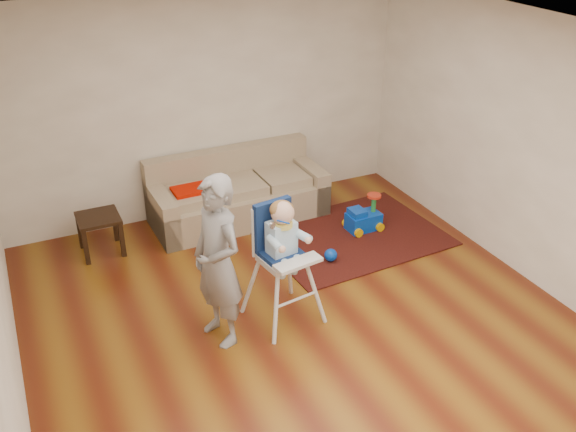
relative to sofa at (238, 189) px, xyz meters
name	(u,v)px	position (x,y,z in m)	size (l,w,h in m)	color
ground	(306,327)	(-0.21, -2.30, -0.41)	(5.50, 5.50, 0.00)	#551E0D
room_envelope	(282,122)	(-0.21, -1.77, 1.47)	(5.04, 5.52, 2.72)	beige
sofa	(238,189)	(0.00, 0.00, 0.00)	(2.13, 0.91, 0.82)	gray
side_table	(101,234)	(-1.69, -0.09, -0.18)	(0.45, 0.45, 0.45)	black
area_rug	(352,236)	(1.04, -0.99, -0.40)	(2.06, 1.55, 0.02)	black
ride_on_toy	(364,213)	(1.25, -0.91, -0.18)	(0.40, 0.28, 0.43)	blue
toy_ball	(331,255)	(0.55, -1.38, -0.32)	(0.14, 0.14, 0.14)	blue
high_chair	(283,264)	(-0.34, -2.06, 0.20)	(0.66, 0.66, 1.26)	silver
adult	(218,262)	(-0.98, -2.09, 0.40)	(0.59, 0.39, 1.62)	gray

